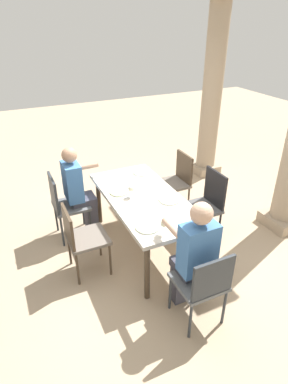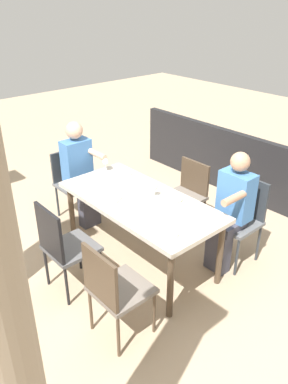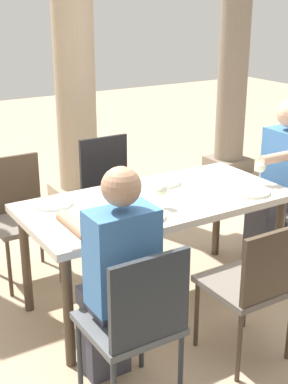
% 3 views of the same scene
% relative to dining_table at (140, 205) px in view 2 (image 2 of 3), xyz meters
% --- Properties ---
extents(ground_plane, '(16.00, 16.00, 0.00)m').
position_rel_dining_table_xyz_m(ground_plane, '(0.00, 0.00, -0.68)').
color(ground_plane, tan).
extents(dining_table, '(1.75, 0.84, 0.75)m').
position_rel_dining_table_xyz_m(dining_table, '(0.00, 0.00, 0.00)').
color(dining_table, beige).
rests_on(dining_table, ground).
extents(chair_west_north, '(0.44, 0.44, 0.90)m').
position_rel_dining_table_xyz_m(chair_west_north, '(-0.65, 0.84, -0.16)').
color(chair_west_north, '#6A6158').
rests_on(chair_west_north, ground).
extents(chair_west_south, '(0.44, 0.44, 0.92)m').
position_rel_dining_table_xyz_m(chair_west_south, '(-0.65, -0.84, -0.15)').
color(chair_west_south, '#5B5E61').
rests_on(chair_west_south, ground).
extents(chair_mid_north, '(0.44, 0.44, 0.94)m').
position_rel_dining_table_xyz_m(chair_mid_north, '(0.11, 0.84, -0.15)').
color(chair_mid_north, '#4F4F50').
rests_on(chair_mid_north, ground).
extents(chair_mid_south, '(0.44, 0.44, 0.86)m').
position_rel_dining_table_xyz_m(chair_mid_south, '(0.11, -0.83, -0.17)').
color(chair_mid_south, '#6A6158').
rests_on(chair_mid_south, ground).
extents(chair_head_east, '(0.44, 0.44, 0.86)m').
position_rel_dining_table_xyz_m(chair_head_east, '(1.29, 0.00, -0.17)').
color(chair_head_east, '#5B5E61').
rests_on(chair_head_east, ground).
extents(diner_woman_green, '(0.49, 0.35, 1.29)m').
position_rel_dining_table_xyz_m(diner_woman_green, '(1.10, -0.00, 0.01)').
color(diner_woman_green, '#3F3F4C').
rests_on(diner_woman_green, ground).
extents(diner_man_white, '(0.35, 0.49, 1.27)m').
position_rel_dining_table_xyz_m(diner_man_white, '(-0.66, -0.64, -0.01)').
color(diner_man_white, '#3F3F4C').
rests_on(diner_man_white, ground).
extents(patio_railing, '(4.15, 0.10, 0.90)m').
position_rel_dining_table_xyz_m(patio_railing, '(0.00, -2.08, -0.23)').
color(patio_railing, black).
rests_on(patio_railing, ground).
extents(plate_0, '(0.25, 0.25, 0.02)m').
position_rel_dining_table_xyz_m(plate_0, '(-0.62, 0.25, 0.08)').
color(plate_0, white).
rests_on(plate_0, dining_table).
extents(fork_0, '(0.02, 0.17, 0.01)m').
position_rel_dining_table_xyz_m(fork_0, '(-0.77, 0.25, 0.08)').
color(fork_0, silver).
rests_on(fork_0, dining_table).
extents(spoon_0, '(0.02, 0.17, 0.01)m').
position_rel_dining_table_xyz_m(spoon_0, '(-0.47, 0.25, 0.08)').
color(spoon_0, silver).
rests_on(spoon_0, dining_table).
extents(plate_1, '(0.22, 0.22, 0.02)m').
position_rel_dining_table_xyz_m(plate_1, '(-0.22, -0.24, 0.08)').
color(plate_1, silver).
rests_on(plate_1, dining_table).
extents(wine_glass_1, '(0.08, 0.08, 0.15)m').
position_rel_dining_table_xyz_m(wine_glass_1, '(-0.06, -0.14, 0.18)').
color(wine_glass_1, white).
rests_on(wine_glass_1, dining_table).
extents(fork_1, '(0.03, 0.17, 0.01)m').
position_rel_dining_table_xyz_m(fork_1, '(-0.37, -0.24, 0.08)').
color(fork_1, silver).
rests_on(fork_1, dining_table).
extents(spoon_1, '(0.04, 0.17, 0.01)m').
position_rel_dining_table_xyz_m(spoon_1, '(-0.07, -0.24, 0.08)').
color(spoon_1, silver).
rests_on(spoon_1, dining_table).
extents(plate_2, '(0.25, 0.25, 0.02)m').
position_rel_dining_table_xyz_m(plate_2, '(0.20, 0.23, 0.08)').
color(plate_2, white).
rests_on(plate_2, dining_table).
extents(fork_2, '(0.03, 0.17, 0.01)m').
position_rel_dining_table_xyz_m(fork_2, '(0.05, 0.23, 0.08)').
color(fork_2, silver).
rests_on(fork_2, dining_table).
extents(spoon_2, '(0.02, 0.17, 0.01)m').
position_rel_dining_table_xyz_m(spoon_2, '(0.35, 0.23, 0.08)').
color(spoon_2, silver).
rests_on(spoon_2, dining_table).
extents(plate_3, '(0.25, 0.25, 0.02)m').
position_rel_dining_table_xyz_m(plate_3, '(0.60, -0.24, 0.08)').
color(plate_3, white).
rests_on(plate_3, dining_table).
extents(wine_glass_3, '(0.07, 0.07, 0.16)m').
position_rel_dining_table_xyz_m(wine_glass_3, '(0.77, -0.14, 0.19)').
color(wine_glass_3, white).
rests_on(wine_glass_3, dining_table).
extents(fork_3, '(0.02, 0.17, 0.01)m').
position_rel_dining_table_xyz_m(fork_3, '(0.45, -0.24, 0.08)').
color(fork_3, silver).
rests_on(fork_3, dining_table).
extents(spoon_3, '(0.04, 0.17, 0.01)m').
position_rel_dining_table_xyz_m(spoon_3, '(0.75, -0.24, 0.08)').
color(spoon_3, silver).
rests_on(spoon_3, dining_table).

